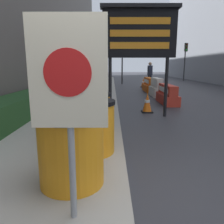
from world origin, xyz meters
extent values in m
plane|color=#2D2D33|center=(0.00, 0.00, 0.00)|extent=(120.00, 120.00, 0.00)
cube|color=#1E421E|center=(-2.80, 3.56, 0.43)|extent=(0.90, 6.70, 0.61)
cylinder|color=#4C3D2D|center=(-2.52, 7.31, 1.36)|extent=(0.31, 0.31, 2.47)
cylinder|color=#4C3D2D|center=(-2.86, 7.98, 2.49)|extent=(1.41, 0.88, 1.42)
cylinder|color=#4C3D2D|center=(-2.87, 7.28, 2.39)|extent=(0.20, 0.82, 0.97)
cylinder|color=#4C3D2D|center=(-2.91, 7.21, 2.58)|extent=(0.32, 0.90, 1.02)
cylinder|color=orange|center=(-0.69, 0.33, 0.53)|extent=(0.77, 0.77, 0.80)
cylinder|color=black|center=(-0.69, 0.33, 0.96)|extent=(0.80, 0.80, 0.06)
cylinder|color=orange|center=(-0.55, 1.33, 0.53)|extent=(0.77, 0.77, 0.80)
cylinder|color=black|center=(-0.55, 1.33, 0.96)|extent=(0.80, 0.80, 0.06)
cylinder|color=orange|center=(-0.63, 2.33, 0.53)|extent=(0.77, 0.77, 0.80)
cylinder|color=black|center=(-0.63, 2.33, 0.96)|extent=(0.80, 0.80, 0.06)
cylinder|color=gray|center=(-0.57, -0.30, 0.80)|extent=(0.06, 0.06, 1.35)
cube|color=beige|center=(-0.57, -0.32, 1.47)|extent=(0.65, 0.04, 0.92)
cylinder|color=red|center=(-0.57, -0.34, 1.47)|extent=(0.39, 0.01, 0.39)
cylinder|color=black|center=(-0.26, 4.52, 0.89)|extent=(0.10, 0.10, 1.78)
cylinder|color=black|center=(1.44, 4.52, 0.89)|extent=(0.10, 0.10, 1.78)
cube|color=black|center=(0.59, 4.52, 2.45)|extent=(2.13, 0.24, 1.34)
cube|color=black|center=(0.59, 4.45, 3.17)|extent=(2.25, 0.34, 0.10)
cube|color=orange|center=(0.59, 4.39, 2.78)|extent=(1.70, 0.02, 0.19)
cube|color=orange|center=(0.59, 4.39, 2.45)|extent=(1.70, 0.02, 0.19)
cube|color=orange|center=(0.59, 4.39, 2.11)|extent=(1.70, 0.02, 0.19)
cube|color=red|center=(2.12, 6.98, 0.20)|extent=(0.58, 1.93, 0.39)
cube|color=red|center=(2.12, 6.98, 0.59)|extent=(0.35, 1.93, 0.39)
cube|color=white|center=(1.93, 6.98, 0.59)|extent=(0.02, 1.54, 0.20)
cube|color=silver|center=(2.12, 9.31, 0.23)|extent=(0.52, 1.72, 0.47)
cube|color=silver|center=(2.12, 9.31, 0.70)|extent=(0.31, 1.72, 0.47)
cube|color=white|center=(1.95, 9.31, 0.70)|extent=(0.02, 1.37, 0.23)
cube|color=orange|center=(2.12, 11.54, 0.21)|extent=(0.59, 2.17, 0.42)
cube|color=orange|center=(2.12, 11.54, 0.63)|extent=(0.35, 2.17, 0.42)
cube|color=white|center=(1.93, 11.54, 0.63)|extent=(0.02, 1.74, 0.21)
cube|color=black|center=(2.14, 14.34, 0.02)|extent=(0.38, 0.38, 0.04)
cone|color=orange|center=(2.14, 14.34, 0.36)|extent=(0.30, 0.30, 0.63)
cylinder|color=white|center=(2.14, 14.34, 0.39)|extent=(0.17, 0.17, 0.09)
cube|color=black|center=(0.98, 5.11, 0.02)|extent=(0.37, 0.37, 0.04)
cone|color=orange|center=(0.98, 5.11, 0.35)|extent=(0.30, 0.30, 0.62)
cylinder|color=white|center=(0.98, 5.11, 0.38)|extent=(0.17, 0.17, 0.09)
cylinder|color=#2D2D30|center=(0.69, 17.52, 1.76)|extent=(0.12, 0.12, 3.53)
cube|color=#23281E|center=(0.69, 17.36, 3.11)|extent=(0.28, 0.28, 0.84)
sphere|color=#360605|center=(0.69, 17.21, 3.39)|extent=(0.15, 0.15, 0.15)
sphere|color=#392C06|center=(0.69, 17.21, 3.11)|extent=(0.15, 0.15, 0.15)
sphere|color=green|center=(0.69, 17.21, 2.83)|extent=(0.15, 0.15, 0.15)
cylinder|color=#2D2D30|center=(7.48, 21.51, 1.95)|extent=(0.12, 0.12, 3.90)
cube|color=#23281E|center=(7.48, 21.35, 3.48)|extent=(0.28, 0.28, 0.84)
sphere|color=#360605|center=(7.48, 21.20, 3.76)|extent=(0.15, 0.15, 0.15)
sphere|color=#392C06|center=(7.48, 21.20, 3.48)|extent=(0.15, 0.15, 0.15)
sphere|color=green|center=(7.48, 21.20, 3.20)|extent=(0.15, 0.15, 0.15)
cylinder|color=#333338|center=(2.53, 14.34, 0.45)|extent=(0.15, 0.15, 0.89)
cylinder|color=#333338|center=(2.70, 14.34, 0.45)|extent=(0.15, 0.15, 0.89)
cube|color=#232838|center=(2.61, 14.34, 1.25)|extent=(0.30, 0.49, 0.71)
sphere|color=tan|center=(2.61, 14.34, 1.72)|extent=(0.25, 0.25, 0.25)
camera|label=1|loc=(-0.21, -2.13, 1.52)|focal=35.00mm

